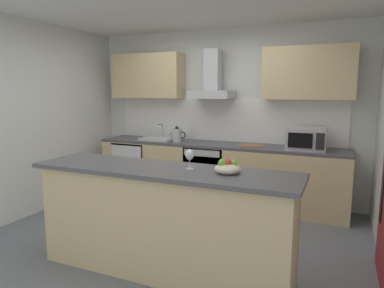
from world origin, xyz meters
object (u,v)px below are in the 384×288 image
at_px(refrigerator, 136,167).
at_px(microwave, 306,139).
at_px(chopping_board, 251,146).
at_px(oven, 209,172).
at_px(kettle, 177,135).
at_px(fruit_bowl, 227,168).
at_px(sink, 159,138).
at_px(wine_glass, 190,155).
at_px(range_hood, 212,83).

bearing_deg(refrigerator, microwave, -0.54).
bearing_deg(chopping_board, microwave, -0.33).
height_order(oven, microwave, microwave).
relative_size(microwave, chopping_board, 1.47).
xyz_separation_m(kettle, fruit_bowl, (1.45, -2.02, 0.03)).
height_order(oven, kettle, kettle).
bearing_deg(sink, refrigerator, -178.13).
relative_size(sink, chopping_board, 1.47).
xyz_separation_m(oven, microwave, (1.39, -0.03, 0.59)).
height_order(oven, fruit_bowl, fruit_bowl).
distance_m(oven, refrigerator, 1.28).
relative_size(microwave, kettle, 1.73).
xyz_separation_m(wine_glass, chopping_board, (0.05, 2.02, -0.21)).
distance_m(microwave, chopping_board, 0.75).
bearing_deg(refrigerator, range_hood, 5.90).
xyz_separation_m(oven, chopping_board, (0.65, -0.02, 0.45)).
relative_size(oven, microwave, 1.60).
bearing_deg(wine_glass, kettle, 118.79).
bearing_deg(refrigerator, fruit_bowl, -42.63).
xyz_separation_m(refrigerator, sink, (0.42, 0.01, 0.50)).
xyz_separation_m(microwave, kettle, (-1.89, -0.01, -0.04)).
xyz_separation_m(refrigerator, kettle, (0.77, -0.03, 0.58)).
bearing_deg(microwave, refrigerator, 179.46).
relative_size(range_hood, chopping_board, 2.12).
bearing_deg(refrigerator, wine_glass, -47.40).
relative_size(kettle, fruit_bowl, 1.31).
bearing_deg(refrigerator, oven, 0.12).
bearing_deg(kettle, chopping_board, 0.49).
height_order(kettle, range_hood, range_hood).
relative_size(refrigerator, chopping_board, 2.50).
xyz_separation_m(microwave, wine_glass, (-0.79, -2.02, 0.07)).
height_order(wine_glass, chopping_board, wine_glass).
relative_size(fruit_bowl, chopping_board, 0.65).
distance_m(oven, microwave, 1.51).
bearing_deg(wine_glass, range_hood, 105.35).
distance_m(kettle, wine_glass, 2.30).
bearing_deg(range_hood, chopping_board, -13.27).
relative_size(oven, refrigerator, 0.94).
height_order(microwave, fruit_bowl, microwave).
relative_size(refrigerator, kettle, 2.94).
bearing_deg(range_hood, oven, -90.00).
relative_size(refrigerator, range_hood, 1.18).
xyz_separation_m(oven, wine_glass, (0.60, -2.04, 0.66)).
relative_size(sink, wine_glass, 2.81).
height_order(microwave, wine_glass, microwave).
relative_size(refrigerator, wine_glass, 4.78).
height_order(oven, refrigerator, oven).
bearing_deg(range_hood, wine_glass, -74.65).
distance_m(refrigerator, wine_glass, 2.86).
height_order(microwave, sink, microwave).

